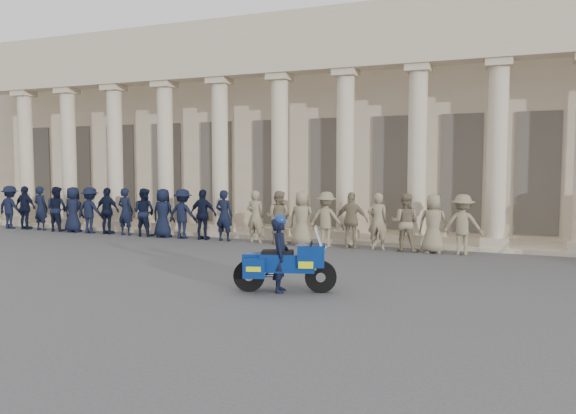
{
  "coord_description": "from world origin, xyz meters",
  "views": [
    {
      "loc": [
        7.19,
        -11.79,
        2.85
      ],
      "look_at": [
        0.82,
        3.67,
        1.6
      ],
      "focal_mm": 35.0,
      "sensor_mm": 36.0,
      "label": 1
    }
  ],
  "objects": [
    {
      "name": "rider",
      "position": [
        2.28,
        -0.33,
        0.88
      ],
      "size": [
        0.57,
        0.7,
        1.76
      ],
      "rotation": [
        0.0,
        0.0,
        1.88
      ],
      "color": "black",
      "rests_on": "ground"
    },
    {
      "name": "motorcycle",
      "position": [
        2.4,
        -0.29,
        0.65
      ],
      "size": [
        2.26,
        1.26,
        1.49
      ],
      "rotation": [
        0.0,
        0.0,
        0.31
      ],
      "color": "black",
      "rests_on": "ground"
    },
    {
      "name": "building",
      "position": [
        -0.0,
        14.74,
        4.52
      ],
      "size": [
        40.0,
        12.5,
        9.0
      ],
      "color": "#C3AF92",
      "rests_on": "ground"
    },
    {
      "name": "ground",
      "position": [
        0.0,
        0.0,
        0.0
      ],
      "size": [
        90.0,
        90.0,
        0.0
      ],
      "primitive_type": "plane",
      "color": "#454548",
      "rests_on": "ground"
    },
    {
      "name": "officer_rank",
      "position": [
        -4.19,
        6.7,
        0.97
      ],
      "size": [
        20.78,
        0.73,
        1.93
      ],
      "color": "black",
      "rests_on": "ground"
    }
  ]
}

